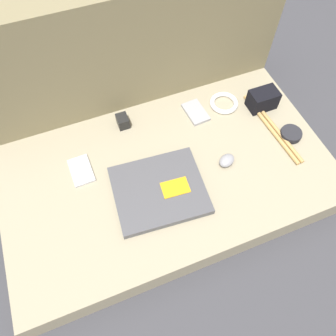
{
  "coord_description": "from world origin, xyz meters",
  "views": [
    {
      "loc": [
        -0.21,
        -0.53,
        1.1
      ],
      "look_at": [
        0.0,
        0.0,
        0.14
      ],
      "focal_mm": 35.0,
      "sensor_mm": 36.0,
      "label": 1
    }
  ],
  "objects_px": {
    "phone_black": "(81,171)",
    "charger_brick": "(123,121)",
    "phone_silver": "(196,112)",
    "camera_pouch": "(263,99)",
    "laptop": "(159,190)",
    "computer_mouse": "(227,160)",
    "speaker_puck": "(291,134)"
  },
  "relations": [
    {
      "from": "phone_black",
      "to": "camera_pouch",
      "type": "bearing_deg",
      "value": 1.04
    },
    {
      "from": "computer_mouse",
      "to": "phone_black",
      "type": "bearing_deg",
      "value": 140.23
    },
    {
      "from": "laptop",
      "to": "computer_mouse",
      "type": "relative_size",
      "value": 4.31
    },
    {
      "from": "computer_mouse",
      "to": "laptop",
      "type": "bearing_deg",
      "value": 162.38
    },
    {
      "from": "phone_black",
      "to": "camera_pouch",
      "type": "distance_m",
      "value": 0.73
    },
    {
      "from": "phone_silver",
      "to": "charger_brick",
      "type": "height_order",
      "value": "charger_brick"
    },
    {
      "from": "phone_silver",
      "to": "camera_pouch",
      "type": "xyz_separation_m",
      "value": [
        0.25,
        -0.06,
        0.03
      ]
    },
    {
      "from": "laptop",
      "to": "computer_mouse",
      "type": "distance_m",
      "value": 0.26
    },
    {
      "from": "charger_brick",
      "to": "phone_silver",
      "type": "bearing_deg",
      "value": -9.83
    },
    {
      "from": "speaker_puck",
      "to": "phone_black",
      "type": "height_order",
      "value": "speaker_puck"
    },
    {
      "from": "phone_black",
      "to": "charger_brick",
      "type": "xyz_separation_m",
      "value": [
        0.2,
        0.14,
        0.02
      ]
    },
    {
      "from": "phone_black",
      "to": "charger_brick",
      "type": "height_order",
      "value": "charger_brick"
    },
    {
      "from": "phone_black",
      "to": "phone_silver",
      "type": "bearing_deg",
      "value": 9.54
    },
    {
      "from": "phone_silver",
      "to": "charger_brick",
      "type": "bearing_deg",
      "value": 165.74
    },
    {
      "from": "computer_mouse",
      "to": "phone_silver",
      "type": "bearing_deg",
      "value": 69.79
    },
    {
      "from": "laptop",
      "to": "charger_brick",
      "type": "bearing_deg",
      "value": 99.54
    },
    {
      "from": "phone_black",
      "to": "charger_brick",
      "type": "distance_m",
      "value": 0.24
    },
    {
      "from": "laptop",
      "to": "camera_pouch",
      "type": "height_order",
      "value": "camera_pouch"
    },
    {
      "from": "computer_mouse",
      "to": "charger_brick",
      "type": "relative_size",
      "value": 1.43
    },
    {
      "from": "phone_black",
      "to": "charger_brick",
      "type": "relative_size",
      "value": 2.27
    },
    {
      "from": "phone_silver",
      "to": "phone_black",
      "type": "height_order",
      "value": "phone_silver"
    },
    {
      "from": "laptop",
      "to": "phone_black",
      "type": "bearing_deg",
      "value": 146.8
    },
    {
      "from": "laptop",
      "to": "phone_black",
      "type": "height_order",
      "value": "laptop"
    },
    {
      "from": "camera_pouch",
      "to": "charger_brick",
      "type": "distance_m",
      "value": 0.54
    },
    {
      "from": "camera_pouch",
      "to": "charger_brick",
      "type": "xyz_separation_m",
      "value": [
        -0.53,
        0.11,
        -0.02
      ]
    },
    {
      "from": "phone_black",
      "to": "computer_mouse",
      "type": "bearing_deg",
      "value": -19.27
    },
    {
      "from": "phone_silver",
      "to": "charger_brick",
      "type": "xyz_separation_m",
      "value": [
        -0.28,
        0.05,
        0.02
      ]
    },
    {
      "from": "camera_pouch",
      "to": "charger_brick",
      "type": "relative_size",
      "value": 2.07
    },
    {
      "from": "laptop",
      "to": "phone_black",
      "type": "xyz_separation_m",
      "value": [
        -0.22,
        0.17,
        -0.01
      ]
    },
    {
      "from": "camera_pouch",
      "to": "computer_mouse",
      "type": "bearing_deg",
      "value": -142.69
    },
    {
      "from": "computer_mouse",
      "to": "speaker_puck",
      "type": "bearing_deg",
      "value": -17.84
    },
    {
      "from": "laptop",
      "to": "charger_brick",
      "type": "distance_m",
      "value": 0.32
    }
  ]
}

